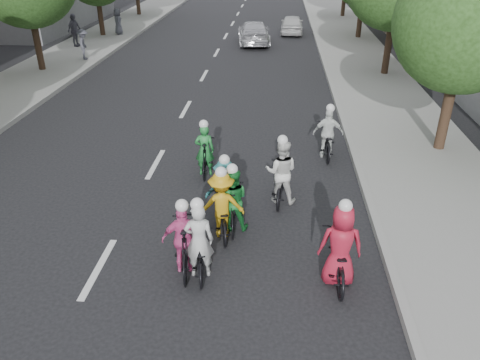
# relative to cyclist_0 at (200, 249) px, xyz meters

# --- Properties ---
(ground) EXTENTS (120.00, 120.00, 0.00)m
(ground) POSITION_rel_cyclist_0_xyz_m (-2.16, -0.05, -0.58)
(ground) COLOR black
(ground) RESTS_ON ground
(curb_left) EXTENTS (0.18, 80.00, 0.18)m
(curb_left) POSITION_rel_cyclist_0_xyz_m (-8.21, 9.95, -0.49)
(curb_left) COLOR #999993
(curb_left) RESTS_ON ground
(sidewalk_right) EXTENTS (4.00, 80.00, 0.15)m
(sidewalk_right) POSITION_rel_cyclist_0_xyz_m (5.84, 9.95, -0.50)
(sidewalk_right) COLOR gray
(sidewalk_right) RESTS_ON ground
(curb_right) EXTENTS (0.18, 80.00, 0.18)m
(curb_right) POSITION_rel_cyclist_0_xyz_m (3.89, 9.95, -0.49)
(curb_right) COLOR #999993
(curb_right) RESTS_ON ground
(tree_r_0) EXTENTS (4.00, 4.00, 5.97)m
(tree_r_0) POSITION_rel_cyclist_0_xyz_m (6.64, 6.55, 3.39)
(tree_r_0) COLOR black
(tree_r_0) RESTS_ON ground
(cyclist_0) EXTENTS (0.73, 1.57, 1.79)m
(cyclist_0) POSITION_rel_cyclist_0_xyz_m (0.00, 0.00, 0.00)
(cyclist_0) COLOR black
(cyclist_0) RESTS_ON ground
(cyclist_1) EXTENTS (0.79, 1.78, 1.68)m
(cyclist_1) POSITION_rel_cyclist_0_xyz_m (0.50, 1.75, 0.06)
(cyclist_1) COLOR black
(cyclist_1) RESTS_ON ground
(cyclist_2) EXTENTS (1.12, 1.76, 1.74)m
(cyclist_2) POSITION_rel_cyclist_0_xyz_m (0.28, 1.44, 0.06)
(cyclist_2) COLOR black
(cyclist_2) RESTS_ON ground
(cyclist_3) EXTENTS (0.94, 1.89, 1.68)m
(cyclist_3) POSITION_rel_cyclist_0_xyz_m (-0.32, 0.13, 0.06)
(cyclist_3) COLOR black
(cyclist_3) RESTS_ON ground
(cyclist_4) EXTENTS (0.85, 1.81, 1.89)m
(cyclist_4) POSITION_rel_cyclist_0_xyz_m (2.77, -0.01, 0.08)
(cyclist_4) COLOR black
(cyclist_4) RESTS_ON ground
(cyclist_5) EXTENTS (0.60, 1.74, 1.66)m
(cyclist_5) POSITION_rel_cyclist_0_xyz_m (-0.55, 4.50, 0.01)
(cyclist_5) COLOR black
(cyclist_5) RESTS_ON ground
(cyclist_6) EXTENTS (0.88, 1.80, 1.85)m
(cyclist_6) POSITION_rel_cyclist_0_xyz_m (1.62, 3.10, 0.08)
(cyclist_6) COLOR black
(cyclist_6) RESTS_ON ground
(cyclist_7) EXTENTS (1.03, 1.58, 1.63)m
(cyclist_7) POSITION_rel_cyclist_0_xyz_m (0.26, 2.31, 0.05)
(cyclist_7) COLOR black
(cyclist_7) RESTS_ON ground
(cyclist_8) EXTENTS (0.92, 1.84, 1.72)m
(cyclist_8) POSITION_rel_cyclist_0_xyz_m (3.04, 5.97, 0.02)
(cyclist_8) COLOR black
(cyclist_8) RESTS_ON ground
(follow_car_lead) EXTENTS (2.34, 4.84, 1.36)m
(follow_car_lead) POSITION_rel_cyclist_0_xyz_m (-0.13, 22.67, 0.10)
(follow_car_lead) COLOR silver
(follow_car_lead) RESTS_ON ground
(follow_car_trail) EXTENTS (1.59, 3.75, 1.27)m
(follow_car_trail) POSITION_rel_cyclist_0_xyz_m (2.32, 26.17, 0.06)
(follow_car_trail) COLOR silver
(follow_car_trail) RESTS_ON ground
(spectator_0) EXTENTS (0.85, 1.14, 1.57)m
(spectator_0) POSITION_rel_cyclist_0_xyz_m (-8.95, 17.16, 0.36)
(spectator_0) COLOR #4E4E5B
(spectator_0) RESTS_ON sidewalk_left
(spectator_1) EXTENTS (0.70, 1.18, 1.88)m
(spectator_1) POSITION_rel_cyclist_0_xyz_m (-10.71, 20.31, 0.51)
(spectator_1) COLOR #4F4E5B
(spectator_1) RESTS_ON sidewalk_left
(spectator_2) EXTENTS (0.79, 0.94, 1.64)m
(spectator_2) POSITION_rel_cyclist_0_xyz_m (-9.32, 24.25, 0.39)
(spectator_2) COLOR #4E4F5B
(spectator_2) RESTS_ON sidewalk_left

